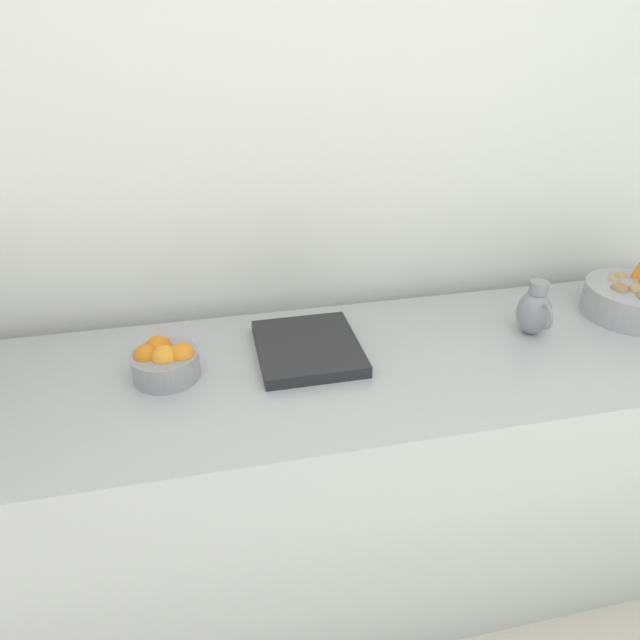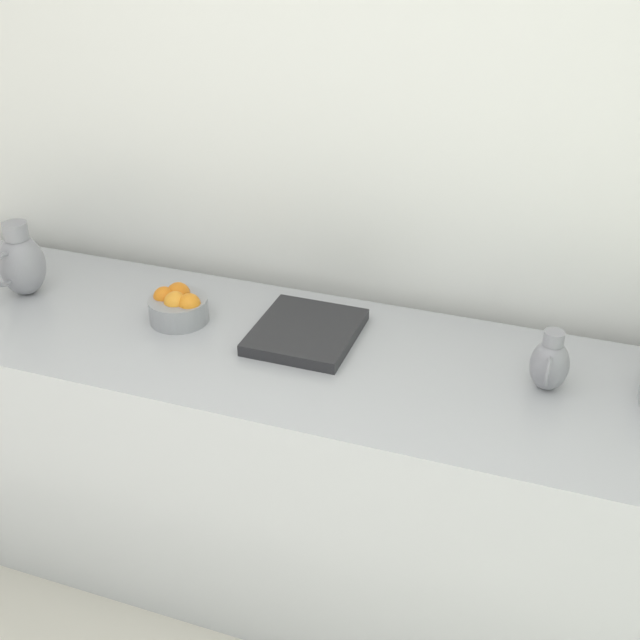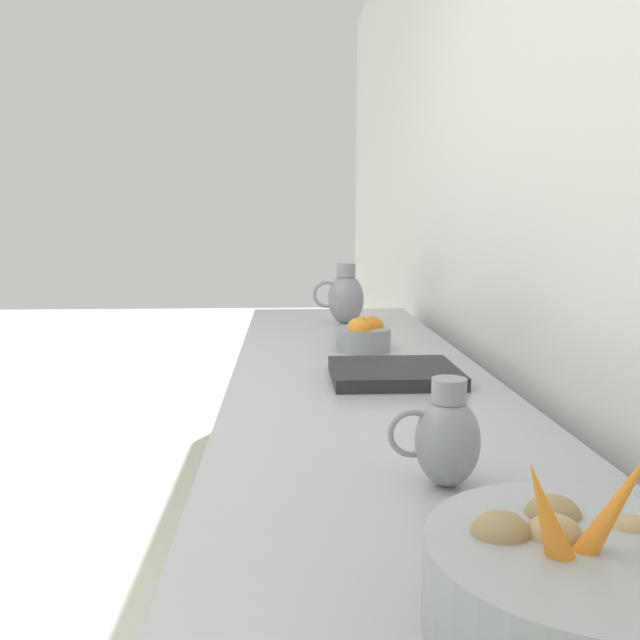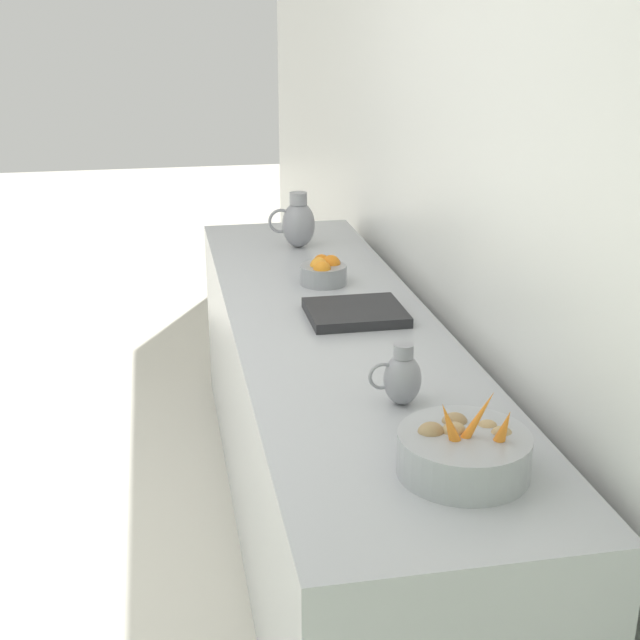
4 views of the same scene
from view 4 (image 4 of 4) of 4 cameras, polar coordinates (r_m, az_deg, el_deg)
The scene contains 7 objects.
tile_wall_left at distance 2.61m, azimuth 13.66°, elevation 9.99°, with size 0.10×9.58×3.00m, color white.
prep_counter at distance 3.27m, azimuth 0.85°, elevation -7.17°, with size 0.73×2.94×0.87m, color #ADAFB5.
vegetable_colander at distance 2.12m, azimuth 9.37°, elevation -8.49°, with size 0.32×0.32×0.23m.
orange_bowl at distance 3.48m, azimuth 0.23°, elevation 3.20°, with size 0.19×0.19×0.11m.
metal_pitcher_tall at distance 4.00m, azimuth -1.45°, elevation 6.37°, with size 0.21×0.15×0.25m.
metal_pitcher_short at distance 2.44m, azimuth 5.36°, elevation -3.74°, with size 0.15×0.11×0.18m.
counter_sink_basin at distance 3.11m, azimuth 2.33°, elevation 0.49°, with size 0.34×0.30×0.04m, color #232326.
Camera 4 is at (-0.89, 2.65, 1.93)m, focal length 49.00 mm.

